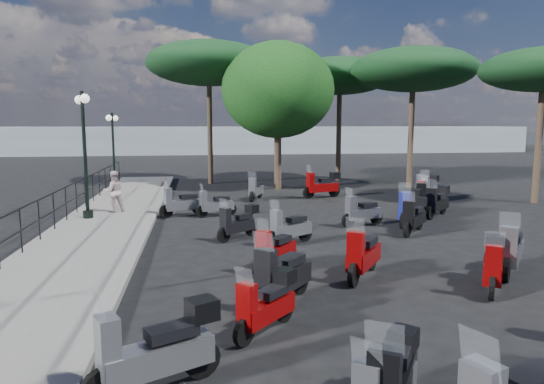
{
  "coord_description": "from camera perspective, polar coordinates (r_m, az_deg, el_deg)",
  "views": [
    {
      "loc": [
        -3.53,
        -11.49,
        3.24
      ],
      "look_at": [
        -1.32,
        2.97,
        1.2
      ],
      "focal_mm": 32.0,
      "sensor_mm": 36.0,
      "label": 1
    }
  ],
  "objects": [
    {
      "name": "ground",
      "position": [
        12.45,
        8.16,
        -7.23
      ],
      "size": [
        120.0,
        120.0,
        0.0
      ],
      "primitive_type": "plane",
      "color": "black",
      "rests_on": "ground"
    },
    {
      "name": "sidewalk",
      "position": [
        15.12,
        -19.88,
        -4.62
      ],
      "size": [
        3.0,
        30.0,
        0.15
      ],
      "primitive_type": "cube",
      "color": "slate",
      "rests_on": "ground"
    },
    {
      "name": "railing",
      "position": [
        15.09,
        -25.02,
        -1.74
      ],
      "size": [
        0.04,
        26.04,
        1.1
      ],
      "color": "black",
      "rests_on": "sidewalk"
    },
    {
      "name": "lamp_post_1",
      "position": [
        17.05,
        -21.19,
        5.0
      ],
      "size": [
        0.65,
        1.16,
        4.16
      ],
      "rotation": [
        0.0,
        0.0,
        0.4
      ],
      "color": "black",
      "rests_on": "sidewalk"
    },
    {
      "name": "lamp_post_2",
      "position": [
        21.97,
        -18.16,
        4.83
      ],
      "size": [
        0.39,
        1.05,
        3.59
      ],
      "rotation": [
        0.0,
        0.0,
        -0.17
      ],
      "color": "black",
      "rests_on": "sidewalk"
    },
    {
      "name": "pedestrian_far",
      "position": [
        18.09,
        -18.11,
        0.06
      ],
      "size": [
        0.86,
        0.76,
        1.47
      ],
      "primitive_type": "imported",
      "rotation": [
        0.0,
        0.0,
        3.49
      ],
      "color": "#C2A6AB",
      "rests_on": "sidewalk"
    },
    {
      "name": "scooter_0",
      "position": [
        5.74,
        13.91,
        -20.96
      ],
      "size": [
        1.05,
        1.54,
        1.39
      ],
      "rotation": [
        0.0,
        0.0,
        2.58
      ],
      "color": "black",
      "rests_on": "ground"
    },
    {
      "name": "scooter_1",
      "position": [
        6.31,
        -13.47,
        -17.77
      ],
      "size": [
        1.62,
        0.98,
        1.39
      ],
      "rotation": [
        0.0,
        0.0,
        2.03
      ],
      "color": "black",
      "rests_on": "ground"
    },
    {
      "name": "scooter_2",
      "position": [
        8.82,
        1.13,
        -10.09
      ],
      "size": [
        1.28,
        1.47,
        1.47
      ],
      "rotation": [
        0.0,
        0.0,
        2.44
      ],
      "color": "black",
      "rests_on": "ground"
    },
    {
      "name": "scooter_3",
      "position": [
        13.15,
        2.04,
        -4.33
      ],
      "size": [
        1.42,
        0.97,
        1.29
      ],
      "rotation": [
        0.0,
        0.0,
        2.13
      ],
      "color": "black",
      "rests_on": "ground"
    },
    {
      "name": "scooter_4",
      "position": [
        17.27,
        -6.69,
        -1.52
      ],
      "size": [
        1.47,
        0.66,
        1.2
      ],
      "rotation": [
        0.0,
        0.0,
        1.87
      ],
      "color": "black",
      "rests_on": "ground"
    },
    {
      "name": "scooter_5",
      "position": [
        17.41,
        -10.59,
        -1.36
      ],
      "size": [
        1.62,
        0.81,
        1.35
      ],
      "rotation": [
        0.0,
        0.0,
        1.93
      ],
      "color": "black",
      "rests_on": "ground"
    },
    {
      "name": "scooter_8",
      "position": [
        7.73,
        -0.71,
        -13.21
      ],
      "size": [
        1.14,
        1.18,
        1.19
      ],
      "rotation": [
        0.0,
        0.0,
        2.38
      ],
      "color": "black",
      "rests_on": "ground"
    },
    {
      "name": "scooter_9",
      "position": [
        10.85,
        0.3,
        -7.02
      ],
      "size": [
        1.11,
        1.27,
        1.27
      ],
      "rotation": [
        0.0,
        0.0,
        2.43
      ],
      "color": "black",
      "rests_on": "ground"
    },
    {
      "name": "scooter_10",
      "position": [
        13.82,
        -3.97,
        -3.68
      ],
      "size": [
        1.28,
        1.1,
        1.22
      ],
      "rotation": [
        0.0,
        0.0,
        2.26
      ],
      "color": "black",
      "rests_on": "ground"
    },
    {
      "name": "scooter_11",
      "position": [
        20.88,
        -1.94,
        0.25
      ],
      "size": [
        0.82,
        1.52,
        1.29
      ],
      "rotation": [
        0.0,
        0.0,
        2.73
      ],
      "color": "black",
      "rests_on": "ground"
    },
    {
      "name": "scooter_13",
      "position": [
        10.53,
        24.5,
        -7.93
      ],
      "size": [
        1.03,
        1.44,
        1.3
      ],
      "rotation": [
        0.0,
        0.0,
        2.57
      ],
      "color": "black",
      "rests_on": "ground"
    },
    {
      "name": "scooter_14",
      "position": [
        10.47,
        10.63,
        -7.41
      ],
      "size": [
        1.15,
        1.5,
        1.42
      ],
      "rotation": [
        0.0,
        0.0,
        2.51
      ],
      "color": "black",
      "rests_on": "ground"
    },
    {
      "name": "scooter_15",
      "position": [
        15.81,
        10.51,
        -2.38
      ],
      "size": [
        1.55,
        0.75,
        1.28
      ],
      "rotation": [
        0.0,
        0.0,
        1.91
      ],
      "color": "black",
      "rests_on": "ground"
    },
    {
      "name": "scooter_16",
      "position": [
        16.29,
        15.89,
        -1.86
      ],
      "size": [
        1.31,
        1.53,
        1.47
      ],
      "rotation": [
        0.0,
        0.0,
        2.45
      ],
      "color": "black",
      "rests_on": "ground"
    },
    {
      "name": "scooter_17",
      "position": [
        21.66,
        5.92,
        0.78
      ],
      "size": [
        1.82,
        0.79,
        1.48
      ],
      "rotation": [
        0.0,
        0.0,
        1.85
      ],
      "color": "black",
      "rests_on": "ground"
    },
    {
      "name": "scooter_20",
      "position": [
        11.78,
        26.26,
        -6.3
      ],
      "size": [
        1.28,
        1.48,
        1.47
      ],
      "rotation": [
        0.0,
        0.0,
        2.44
      ],
      "color": "black",
      "rests_on": "ground"
    },
    {
      "name": "scooter_21",
      "position": [
        15.08,
        16.38,
        -2.82
      ],
      "size": [
        1.25,
        1.37,
        1.35
      ],
      "rotation": [
        0.0,
        0.0,
        2.42
      ],
      "color": "black",
      "rests_on": "ground"
    },
    {
      "name": "scooter_22",
      "position": [
        18.88,
        17.35,
        -0.75
      ],
      "size": [
        1.13,
        1.59,
        1.46
      ],
      "rotation": [
        0.0,
        0.0,
        2.55
      ],
      "color": "black",
      "rests_on": "ground"
    },
    {
      "name": "scooter_23",
      "position": [
        21.82,
        18.0,
        0.38
      ],
      "size": [
        1.33,
        1.34,
        1.37
      ],
      "rotation": [
        0.0,
        0.0,
        2.36
      ],
      "color": "black",
      "rests_on": "ground"
    },
    {
      "name": "scooter_28",
      "position": [
        18.03,
        18.86,
        -1.16
      ],
      "size": [
        1.38,
        1.32,
        1.39
      ],
      "rotation": [
        0.0,
        0.0,
        2.32
      ],
      "color": "black",
      "rests_on": "ground"
    },
    {
      "name": "scooter_29",
      "position": [
        21.43,
        17.64,
        0.09
      ],
      "size": [
        1.2,
        1.14,
        1.21
      ],
      "rotation": [
        0.0,
        0.0,
        2.32
      ],
      "color": "black",
      "rests_on": "ground"
    },
    {
      "name": "broadleaf_tree",
      "position": [
        24.41,
        0.69,
        11.86
      ],
      "size": [
        5.57,
        5.57,
        7.29
      ],
      "color": "#38281E",
      "rests_on": "ground"
    },
    {
      "name": "pine_0",
      "position": [
        28.73,
        7.98,
        13.32
      ],
      "size": [
        6.05,
        6.05,
        7.05
      ],
      "color": "#38281E",
      "rests_on": "ground"
    },
    {
      "name": "pine_1",
      "position": [
        26.09,
        16.3,
        13.61
      ],
      "size": [
        6.29,
        6.29,
        7.08
      ],
      "color": "#38281E",
      "rests_on": "ground"
    },
    {
      "name": "pine_2",
      "position": [
        27.06,
        -7.45,
        14.72
      ],
      "size": [
        6.7,
        6.7,
        7.65
      ],
      "color": "#38281E",
      "rests_on": "ground"
    },
    {
      "name": "pine_3",
      "position": [
        22.85,
        29.38,
        12.36
      ],
      "size": [
        5.03,
        5.03,
        6.3
      ],
      "color": "#38281E",
      "rests_on": "ground"
    },
    {
      "name": "distant_hills",
      "position": [
        56.62,
        -5.15,
        6.14
      ],
      "size": [
        70.0,
        8.0,
        3.0
      ],
      "primitive_type": "cube",
      "color": "gray",
      "rests_on": "ground"
    }
  ]
}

